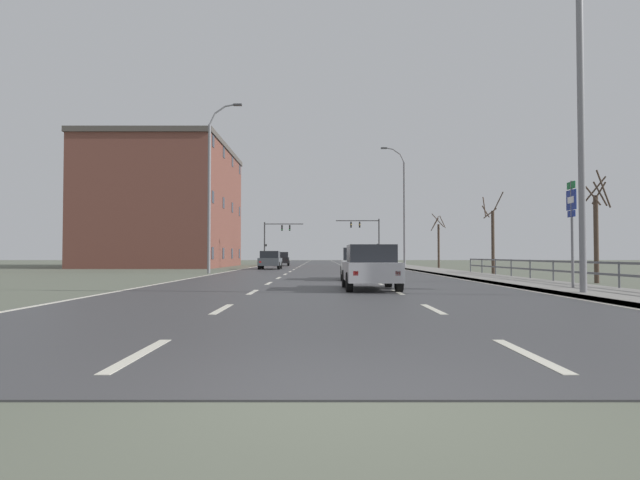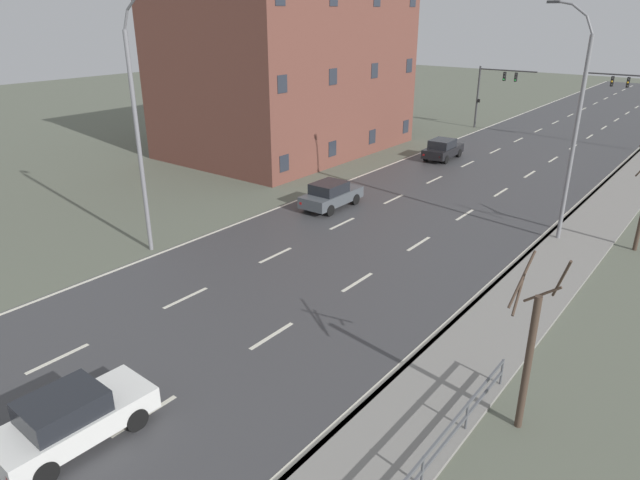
# 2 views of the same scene
# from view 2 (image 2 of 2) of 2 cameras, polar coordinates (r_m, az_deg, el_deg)

# --- Properties ---
(ground_plane) EXTENTS (160.00, 160.00, 0.12)m
(ground_plane) POSITION_cam_2_polar(r_m,az_deg,el_deg) (36.38, 12.84, 4.29)
(ground_plane) COLOR #5B6051
(road_asphalt_strip) EXTENTS (14.00, 120.00, 0.03)m
(road_asphalt_strip) POSITION_cam_2_polar(r_m,az_deg,el_deg) (47.18, 19.23, 7.75)
(road_asphalt_strip) COLOR #3D3D3F
(road_asphalt_strip) RESTS_ON ground
(sidewalk_right) EXTENTS (3.00, 120.00, 0.12)m
(sidewalk_right) POSITION_cam_2_polar(r_m,az_deg,el_deg) (45.33, 29.28, 5.66)
(sidewalk_right) COLOR gray
(sidewalk_right) RESTS_ON ground
(street_lamp_midground) EXTENTS (2.24, 0.24, 11.20)m
(street_lamp_midground) POSITION_cam_2_polar(r_m,az_deg,el_deg) (29.54, 24.14, 10.03)
(street_lamp_midground) COLOR slate
(street_lamp_midground) RESTS_ON ground
(street_lamp_left_bank) EXTENTS (2.27, 0.24, 11.45)m
(street_lamp_left_bank) POSITION_cam_2_polar(r_m,az_deg,el_deg) (26.90, -17.76, 10.15)
(street_lamp_left_bank) COLOR slate
(street_lamp_left_bank) RESTS_ON ground
(traffic_signal_left) EXTENTS (5.49, 0.36, 5.83)m
(traffic_signal_left) POSITION_cam_2_polar(r_m,az_deg,el_deg) (57.98, 16.97, 14.58)
(traffic_signal_left) COLOR #38383A
(traffic_signal_left) RESTS_ON ground
(car_near_right) EXTENTS (1.85, 4.11, 1.57)m
(car_near_right) POSITION_cam_2_polar(r_m,az_deg,el_deg) (33.00, 1.10, 4.60)
(car_near_right) COLOR #474C51
(car_near_right) RESTS_ON ground
(car_mid_centre) EXTENTS (1.98, 4.18, 1.57)m
(car_mid_centre) POSITION_cam_2_polar(r_m,az_deg,el_deg) (45.25, 12.26, 8.94)
(car_mid_centre) COLOR black
(car_mid_centre) RESTS_ON ground
(car_distant) EXTENTS (1.95, 4.16, 1.57)m
(car_distant) POSITION_cam_2_polar(r_m,az_deg,el_deg) (16.91, -23.69, -16.06)
(car_distant) COLOR silver
(car_distant) RESTS_ON ground
(brick_building) EXTENTS (13.21, 18.78, 12.64)m
(brick_building) POSITION_cam_2_polar(r_m,az_deg,el_deg) (46.99, -3.31, 16.71)
(brick_building) COLOR brown
(brick_building) RESTS_ON ground
(bare_tree_mid) EXTENTS (1.29, 1.28, 5.29)m
(bare_tree_mid) POSITION_cam_2_polar(r_m,az_deg,el_deg) (16.19, 20.30, -10.64)
(bare_tree_mid) COLOR #423328
(bare_tree_mid) RESTS_ON ground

